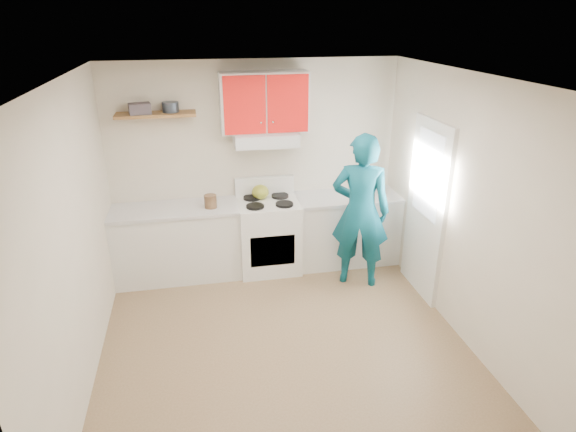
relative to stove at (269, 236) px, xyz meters
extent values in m
plane|color=brown|center=(-0.10, -1.57, -0.46)|extent=(3.80, 3.80, 0.00)
cube|color=white|center=(-0.10, -1.57, 2.14)|extent=(3.60, 3.80, 0.04)
cube|color=beige|center=(-0.10, 0.32, 0.84)|extent=(3.60, 0.04, 2.60)
cube|color=beige|center=(-0.10, -3.47, 0.84)|extent=(3.60, 0.04, 2.60)
cube|color=beige|center=(-1.90, -1.57, 0.84)|extent=(0.04, 3.80, 2.60)
cube|color=beige|center=(1.70, -1.57, 0.84)|extent=(0.04, 3.80, 2.60)
cube|color=white|center=(1.68, -0.88, 0.56)|extent=(0.05, 0.85, 2.05)
cube|color=white|center=(1.65, -0.88, 0.99)|extent=(0.01, 0.55, 0.95)
cube|color=silver|center=(-1.14, 0.02, -0.01)|extent=(1.52, 0.60, 0.90)
cube|color=silver|center=(1.04, 0.02, -0.01)|extent=(1.32, 0.60, 0.90)
cube|color=white|center=(0.00, 0.00, 0.00)|extent=(0.76, 0.65, 0.92)
cube|color=silver|center=(0.00, 0.10, 1.24)|extent=(0.76, 0.44, 0.15)
cube|color=red|center=(0.00, 0.16, 1.66)|extent=(1.02, 0.33, 0.70)
cube|color=brown|center=(-1.25, 0.18, 1.56)|extent=(0.90, 0.30, 0.04)
cube|color=#463D44|center=(-1.42, 0.14, 1.64)|extent=(0.26, 0.21, 0.12)
cylinder|color=#333D4C|center=(-1.08, 0.19, 1.64)|extent=(0.23, 0.23, 0.12)
ellipsoid|color=olive|center=(-0.07, 0.13, 0.55)|extent=(0.25, 0.25, 0.18)
cylinder|color=#48321F|center=(-0.71, -0.05, 0.53)|extent=(0.16, 0.16, 0.18)
cube|color=olive|center=(0.69, 0.05, 0.45)|extent=(0.28, 0.21, 0.02)
cube|color=red|center=(1.28, -0.04, 0.44)|extent=(0.35, 0.31, 0.01)
imported|color=#0A4F62|center=(1.01, -0.55, 0.48)|extent=(0.80, 0.68, 1.87)
camera|label=1|loc=(-0.85, -5.53, 2.62)|focal=30.09mm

